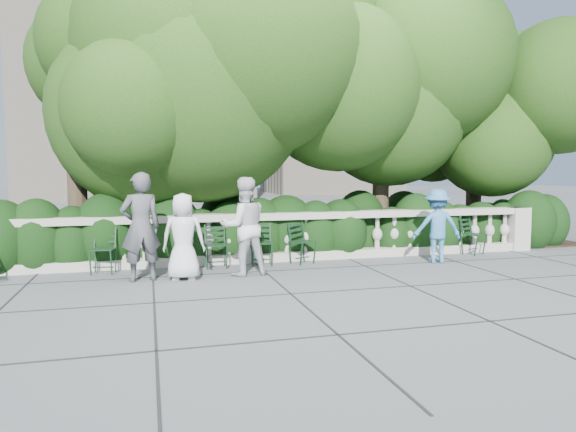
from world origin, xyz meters
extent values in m
plane|color=#505257|center=(0.00, 0.00, 0.00)|extent=(90.00, 90.00, 0.00)
cube|color=#9E998E|center=(0.00, 1.80, 0.09)|extent=(12.00, 0.32, 0.18)
cube|color=#9E998E|center=(0.00, 1.80, 0.93)|extent=(12.00, 0.36, 0.14)
cube|color=#9E998E|center=(5.78, 1.80, 0.50)|extent=(0.44, 0.44, 1.00)
cylinder|color=#3F3023|center=(-4.00, 3.40, 1.40)|extent=(0.40, 0.40, 2.80)
ellipsoid|color=#17320D|center=(-4.00, 2.96, 3.68)|extent=(5.28, 5.28, 3.96)
cylinder|color=#3F3023|center=(-0.50, 4.00, 1.70)|extent=(0.40, 0.40, 3.40)
ellipsoid|color=#17320D|center=(-0.50, 3.48, 4.44)|extent=(6.24, 6.24, 4.68)
cylinder|color=#3F3023|center=(3.00, 3.30, 1.50)|extent=(0.40, 0.40, 3.00)
ellipsoid|color=#17320D|center=(3.00, 2.84, 3.92)|extent=(5.52, 5.52, 4.14)
cylinder|color=#3F3023|center=(6.00, 3.80, 1.30)|extent=(0.40, 0.40, 2.60)
ellipsoid|color=#17320D|center=(6.00, 3.40, 3.40)|extent=(4.80, 4.80, 3.60)
imported|color=silver|center=(-1.99, 0.48, 0.74)|extent=(0.79, 0.59, 1.48)
imported|color=#444449|center=(-2.68, 0.56, 0.92)|extent=(0.75, 0.57, 1.84)
imported|color=silver|center=(-0.92, 0.59, 0.87)|extent=(0.91, 0.74, 1.75)
imported|color=teal|center=(3.05, 0.78, 0.74)|extent=(1.06, 0.75, 1.49)
camera|label=1|loc=(-2.54, -8.32, 1.87)|focal=32.00mm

